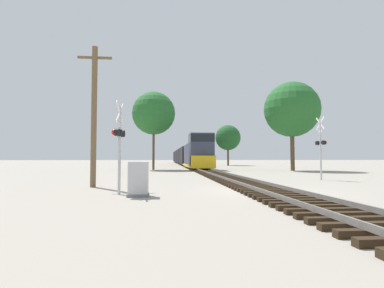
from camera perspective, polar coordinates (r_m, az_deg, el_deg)
The scene contains 10 objects.
ground_plane at distance 14.47m, azimuth 13.36°, elevation -8.71°, with size 400.00×400.00×0.00m, color gray.
rail_track_bed at distance 14.45m, azimuth 13.35°, elevation -8.18°, with size 2.60×160.00×0.31m.
freight_train at distance 71.68m, azimuth -1.59°, elevation -2.35°, with size 2.96×75.88×4.59m.
crossing_signal_near at distance 13.05m, azimuth -13.75°, elevation 1.24°, with size 0.46×1.02×3.93m.
crossing_signal_far at distance 22.82m, azimuth 23.34°, elevation -0.08°, with size 0.42×1.01×4.43m.
relay_cabinet at distance 12.25m, azimuth -10.18°, elevation -6.66°, with size 0.85×0.70×1.38m.
utility_pole at distance 16.87m, azimuth -18.17°, elevation 5.47°, with size 1.80×0.29×7.54m.
tree_far_right at distance 38.52m, azimuth 18.47°, elevation 6.24°, with size 6.68×6.68×10.77m.
tree_mid_background at distance 39.66m, azimuth -7.31°, elevation 5.82°, with size 5.63×5.63×10.21m.
tree_deep_background at distance 61.84m, azimuth 6.86°, elevation 1.20°, with size 5.18×5.18×8.30m.
Camera 1 is at (-4.57, -13.64, 1.54)m, focal length 28.00 mm.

